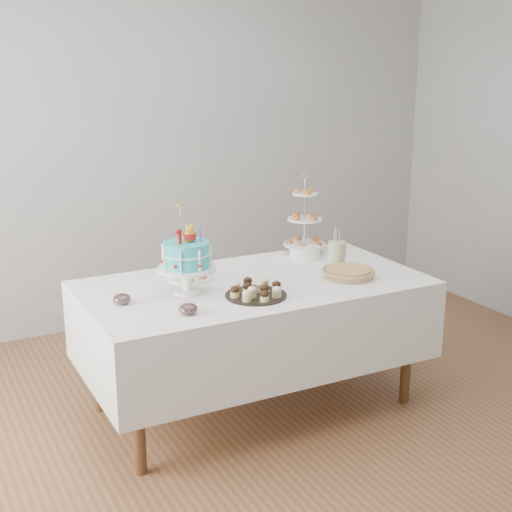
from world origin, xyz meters
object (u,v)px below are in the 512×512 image
pastry_plate (191,276)px  jam_bowl_b (122,299)px  pie (348,272)px  tiered_stand (305,220)px  birthday_cake (187,270)px  jam_bowl_a (188,309)px  cupcake_tray (256,290)px  table (254,320)px  plate_stack (305,252)px  utensil_pitcher (337,253)px

pastry_plate → jam_bowl_b: bearing=-154.0°
pie → pastry_plate: 0.90m
tiered_stand → pastry_plate: (-0.87, -0.19, -0.20)m
birthday_cake → pastry_plate: (0.11, 0.22, -0.11)m
tiered_stand → jam_bowl_a: size_ratio=5.51×
birthday_cake → pie: size_ratio=1.56×
pastry_plate → cupcake_tray: bearing=-66.9°
birthday_cake → jam_bowl_b: size_ratio=5.11×
table → pastry_plate: (-0.29, 0.21, 0.24)m
birthday_cake → jam_bowl_b: birthday_cake is taller
plate_stack → birthday_cake: bearing=-161.7°
table → plate_stack: (0.51, 0.29, 0.26)m
pastry_plate → jam_bowl_b: jam_bowl_b is taller
pie → jam_bowl_a: 1.06m
plate_stack → tiered_stand: bearing=60.3°
cupcake_tray → birthday_cake: bearing=144.0°
utensil_pitcher → table: bearing=-163.3°
birthday_cake → tiered_stand: size_ratio=0.91×
table → pie: bearing=-18.1°
table → plate_stack: size_ratio=9.98×
pie → tiered_stand: (0.05, 0.57, 0.19)m
table → pastry_plate: pastry_plate is taller
birthday_cake → jam_bowl_a: bearing=-121.0°
pie → utensil_pitcher: 0.24m
jam_bowl_b → jam_bowl_a: bearing=-50.4°
cupcake_tray → utensil_pitcher: size_ratio=1.41×
pie → jam_bowl_b: (-1.29, 0.15, -0.00)m
table → cupcake_tray: (-0.11, -0.23, 0.26)m
cupcake_tray → tiered_stand: tiered_stand is taller
table → birthday_cake: bearing=-178.3°
cupcake_tray → table: bearing=65.4°
plate_stack → pastry_plate: 0.81m
birthday_cake → utensil_pitcher: size_ratio=2.06×
cupcake_tray → jam_bowl_b: (-0.66, 0.21, -0.01)m
utensil_pitcher → pastry_plate: bearing=-178.4°
cupcake_tray → utensil_pitcher: utensil_pitcher is taller
plate_stack → jam_bowl_b: plate_stack is taller
pie → cupcake_tray: bearing=-174.6°
birthday_cake → plate_stack: (0.92, 0.30, -0.09)m
jam_bowl_a → jam_bowl_b: same height
jam_bowl_a → birthday_cake: bearing=68.5°
table → pie: size_ratio=6.21×
birthday_cake → pastry_plate: size_ratio=1.90×
tiered_stand → plate_stack: (-0.06, -0.11, -0.18)m
pie → plate_stack: bearing=91.4°
tiered_stand → jam_bowl_a: 1.33m
birthday_cake → pie: birthday_cake is taller
cupcake_tray → jam_bowl_b: 0.70m
table → jam_bowl_a: size_ratio=20.12×
birthday_cake → plate_stack: bearing=8.8°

